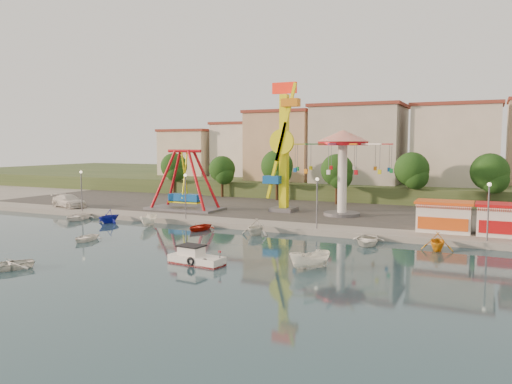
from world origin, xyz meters
The scene contains 36 objects.
ground centered at (0.00, 0.00, 0.00)m, with size 200.00×200.00×0.00m, color #142C39.
quay_deck centered at (0.00, 62.00, 0.30)m, with size 200.00×100.00×0.60m, color #9E998E.
asphalt_pad centered at (0.00, 30.00, 0.60)m, with size 90.00×28.00×0.01m, color #4C4944.
hill_terrace centered at (0.00, 67.00, 1.50)m, with size 200.00×60.00×3.00m, color #384C26.
pirate_ship_ride centered at (-12.59, 19.89, 4.39)m, with size 10.00×5.00×8.00m.
kamikaze_tower centered at (0.09, 23.64, 8.59)m, with size 3.94×3.10×16.50m.
wave_swinger centered at (7.83, 23.27, 8.20)m, with size 11.60×11.60×10.40m.
booth_left centered at (20.05, 16.49, 2.16)m, with size 5.40×3.78×3.08m.
booth_mid centered at (25.54, 16.49, 2.16)m, with size 5.40×3.78×3.08m.
lamp_post_0 centered at (-24.00, 13.00, 3.10)m, with size 0.14×0.14×5.00m, color #59595E.
lamp_post_1 centered at (-8.00, 13.00, 3.10)m, with size 0.14×0.14×5.00m, color #59595E.
lamp_post_2 centered at (8.00, 13.00, 3.10)m, with size 0.14×0.14×5.00m, color #59595E.
lamp_post_3 centered at (24.00, 13.00, 3.10)m, with size 0.14×0.14×5.00m, color #59595E.
tree_0 centered at (-26.00, 36.98, 5.47)m, with size 4.60×4.60×7.19m.
tree_1 centered at (-16.00, 36.24, 5.20)m, with size 4.35×4.35×6.80m.
tree_2 centered at (-6.00, 35.81, 5.92)m, with size 5.02×5.02×7.85m.
tree_3 centered at (4.00, 34.36, 5.55)m, with size 4.68×4.68×7.32m.
tree_4 centered at (14.00, 37.35, 5.75)m, with size 4.86×4.86×7.60m.
tree_5 centered at (24.00, 35.54, 5.71)m, with size 4.83×4.83×7.54m.
building_0 centered at (-33.37, 46.06, 8.93)m, with size 9.26×9.53×11.87m, color beige.
building_1 centered at (-21.33, 51.38, 7.32)m, with size 12.33×9.01×8.63m, color silver.
building_2 centered at (-8.19, 51.96, 8.62)m, with size 11.95×9.28×11.23m, color tan.
building_3 centered at (5.60, 48.80, 7.60)m, with size 12.59×10.50×9.20m, color beige.
building_4 centered at (19.07, 52.20, 7.62)m, with size 10.75×9.23×9.24m, color beige.
cabin_motorboat centered at (3.55, -3.38, 0.42)m, with size 4.60×2.15×1.57m.
rowboat_a centered at (-10.95, -0.02, 0.33)m, with size 2.29×3.21×0.67m, color white.
rowboat_b centered at (-8.19, -10.82, 0.39)m, with size 2.66×3.72×0.77m, color silver.
skiff centered at (12.12, -1.15, 0.69)m, with size 1.35×3.58×1.38m, color white.
van centered at (-28.62, 15.29, 1.48)m, with size 2.46×6.05×1.76m, color silver.
moored_boat_0 centered at (-21.74, 9.80, 0.44)m, with size 3.00×4.21×0.87m, color white.
moored_boat_1 centered at (-16.71, 9.80, 0.81)m, with size 2.66×3.08×1.62m, color #131AA9.
moored_boat_2 centered at (-10.91, 9.80, 0.68)m, with size 1.32×3.50×1.35m, color white.
moored_boat_3 centered at (-4.25, 9.80, 0.36)m, with size 2.49×3.49×0.72m, color #AC1D0D.
moored_boat_4 centered at (2.53, 9.80, 0.86)m, with size 2.83×3.28×1.73m, color silver.
moored_boat_6 centered at (13.95, 9.80, 0.44)m, with size 3.03×4.24×0.88m, color white.
moored_boat_7 centered at (20.07, 9.80, 0.82)m, with size 2.69×3.12×1.64m, color orange.
Camera 1 is at (23.91, -35.79, 9.21)m, focal length 35.00 mm.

